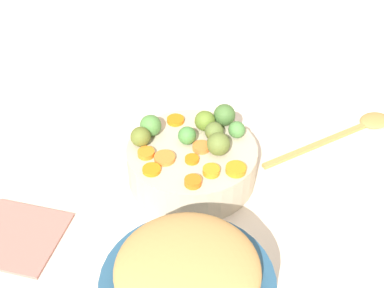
% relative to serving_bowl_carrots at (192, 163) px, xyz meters
% --- Properties ---
extents(tabletop, '(2.40, 2.40, 0.02)m').
position_rel_serving_bowl_carrots_xyz_m(tabletop, '(0.02, 0.03, -0.05)').
color(tabletop, beige).
rests_on(tabletop, ground).
extents(serving_bowl_carrots, '(0.24, 0.24, 0.07)m').
position_rel_serving_bowl_carrots_xyz_m(serving_bowl_carrots, '(0.00, 0.00, 0.00)').
color(serving_bowl_carrots, '#C0B294').
rests_on(serving_bowl_carrots, tabletop).
extents(stuffing_mound, '(0.19, 0.19, 0.05)m').
position_rel_serving_bowl_carrots_xyz_m(stuffing_mound, '(-0.02, -0.32, 0.11)').
color(stuffing_mound, tan).
rests_on(stuffing_mound, metal_pot).
extents(carrot_slice_0, '(0.03, 0.03, 0.01)m').
position_rel_serving_bowl_carrots_xyz_m(carrot_slice_0, '(-0.00, -0.04, 0.04)').
color(carrot_slice_0, orange).
rests_on(carrot_slice_0, serving_bowl_carrots).
extents(carrot_slice_1, '(0.03, 0.03, 0.01)m').
position_rel_serving_bowl_carrots_xyz_m(carrot_slice_1, '(-0.08, -0.02, 0.04)').
color(carrot_slice_1, orange).
rests_on(carrot_slice_1, serving_bowl_carrots).
extents(carrot_slice_2, '(0.04, 0.04, 0.01)m').
position_rel_serving_bowl_carrots_xyz_m(carrot_slice_2, '(-0.03, 0.08, 0.04)').
color(carrot_slice_2, orange).
rests_on(carrot_slice_2, serving_bowl_carrots).
extents(carrot_slice_3, '(0.04, 0.04, 0.01)m').
position_rel_serving_bowl_carrots_xyz_m(carrot_slice_3, '(0.03, -0.07, 0.04)').
color(carrot_slice_3, orange).
rests_on(carrot_slice_3, serving_bowl_carrots).
extents(carrot_slice_4, '(0.05, 0.05, 0.01)m').
position_rel_serving_bowl_carrots_xyz_m(carrot_slice_4, '(0.02, -0.00, 0.04)').
color(carrot_slice_4, orange).
rests_on(carrot_slice_4, serving_bowl_carrots).
extents(carrot_slice_5, '(0.03, 0.03, 0.01)m').
position_rel_serving_bowl_carrots_xyz_m(carrot_slice_5, '(-0.00, -0.09, 0.04)').
color(carrot_slice_5, orange).
rests_on(carrot_slice_5, serving_bowl_carrots).
extents(carrot_slice_6, '(0.05, 0.05, 0.01)m').
position_rel_serving_bowl_carrots_xyz_m(carrot_slice_6, '(-0.07, -0.06, 0.04)').
color(carrot_slice_6, orange).
rests_on(carrot_slice_6, serving_bowl_carrots).
extents(carrot_slice_7, '(0.05, 0.05, 0.01)m').
position_rel_serving_bowl_carrots_xyz_m(carrot_slice_7, '(0.07, -0.07, 0.04)').
color(carrot_slice_7, orange).
rests_on(carrot_slice_7, serving_bowl_carrots).
extents(carrot_slice_8, '(0.05, 0.05, 0.01)m').
position_rel_serving_bowl_carrots_xyz_m(carrot_slice_8, '(-0.05, -0.03, 0.04)').
color(carrot_slice_8, orange).
rests_on(carrot_slice_8, serving_bowl_carrots).
extents(brussels_sprout_0, '(0.04, 0.04, 0.04)m').
position_rel_serving_bowl_carrots_xyz_m(brussels_sprout_0, '(0.06, 0.07, 0.06)').
color(brussels_sprout_0, '#446E32').
rests_on(brussels_sprout_0, serving_bowl_carrots).
extents(brussels_sprout_1, '(0.04, 0.04, 0.04)m').
position_rel_serving_bowl_carrots_xyz_m(brussels_sprout_1, '(0.05, -0.02, 0.06)').
color(brussels_sprout_1, '#5D7130').
rests_on(brussels_sprout_1, serving_bowl_carrots).
extents(brussels_sprout_2, '(0.04, 0.04, 0.04)m').
position_rel_serving_bowl_carrots_xyz_m(brussels_sprout_2, '(-0.09, 0.01, 0.05)').
color(brussels_sprout_2, '#5F6D28').
rests_on(brussels_sprout_2, serving_bowl_carrots).
extents(brussels_sprout_3, '(0.03, 0.03, 0.03)m').
position_rel_serving_bowl_carrots_xyz_m(brussels_sprout_3, '(-0.01, 0.02, 0.05)').
color(brussels_sprout_3, '#46873D').
rests_on(brussels_sprout_3, serving_bowl_carrots).
extents(brussels_sprout_4, '(0.04, 0.04, 0.04)m').
position_rel_serving_bowl_carrots_xyz_m(brussels_sprout_4, '(0.03, 0.06, 0.06)').
color(brussels_sprout_4, olive).
rests_on(brussels_sprout_4, serving_bowl_carrots).
extents(brussels_sprout_5, '(0.04, 0.04, 0.04)m').
position_rel_serving_bowl_carrots_xyz_m(brussels_sprout_5, '(0.04, 0.03, 0.05)').
color(brussels_sprout_5, '#586E30').
rests_on(brussels_sprout_5, serving_bowl_carrots).
extents(brussels_sprout_6, '(0.03, 0.03, 0.03)m').
position_rel_serving_bowl_carrots_xyz_m(brussels_sprout_6, '(0.08, 0.03, 0.05)').
color(brussels_sprout_6, '#4D8741').
rests_on(brussels_sprout_6, serving_bowl_carrots).
extents(brussels_sprout_7, '(0.04, 0.04, 0.04)m').
position_rel_serving_bowl_carrots_xyz_m(brussels_sprout_7, '(-0.08, 0.04, 0.06)').
color(brussels_sprout_7, '#4D863D').
rests_on(brussels_sprout_7, serving_bowl_carrots).
extents(wooden_spoon, '(0.31, 0.18, 0.01)m').
position_rel_serving_bowl_carrots_xyz_m(wooden_spoon, '(0.35, 0.13, -0.03)').
color(wooden_spoon, '#B58B47').
rests_on(wooden_spoon, tabletop).
extents(dish_towel, '(0.18, 0.18, 0.01)m').
position_rel_serving_bowl_carrots_xyz_m(dish_towel, '(-0.30, -0.14, -0.03)').
color(dish_towel, '#AA6E63').
rests_on(dish_towel, tabletop).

